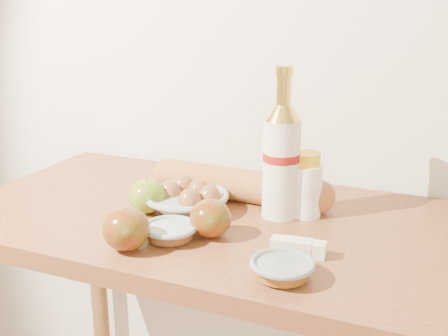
% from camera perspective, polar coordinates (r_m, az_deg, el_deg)
% --- Properties ---
extents(back_wall, '(3.50, 0.02, 2.60)m').
position_cam_1_polar(back_wall, '(1.43, 5.92, 14.89)').
color(back_wall, silver).
rests_on(back_wall, ground).
extents(table, '(1.20, 0.60, 0.90)m').
position_cam_1_polar(table, '(1.26, 0.55, -10.20)').
color(table, brown).
rests_on(table, ground).
extents(bourbon_bottle, '(0.10, 0.10, 0.32)m').
position_cam_1_polar(bourbon_bottle, '(1.18, 5.86, 1.06)').
color(bourbon_bottle, beige).
rests_on(bourbon_bottle, table).
extents(cream_bottle, '(0.09, 0.09, 0.14)m').
position_cam_1_polar(cream_bottle, '(1.21, 8.29, -1.89)').
color(cream_bottle, white).
rests_on(cream_bottle, table).
extents(egg_bowl, '(0.25, 0.25, 0.07)m').
position_cam_1_polar(egg_bowl, '(1.24, -3.71, -3.18)').
color(egg_bowl, gray).
rests_on(egg_bowl, table).
extents(baguette, '(0.45, 0.08, 0.08)m').
position_cam_1_polar(baguette, '(1.29, 1.50, -1.72)').
color(baguette, '#BD7839').
rests_on(baguette, table).
extents(apple_yellowgreen, '(0.09, 0.09, 0.08)m').
position_cam_1_polar(apple_yellowgreen, '(1.23, -7.79, -2.84)').
color(apple_yellowgreen, olive).
rests_on(apple_yellowgreen, table).
extents(apple_redgreen_front, '(0.10, 0.10, 0.08)m').
position_cam_1_polar(apple_redgreen_front, '(1.07, -9.90, -6.11)').
color(apple_redgreen_front, maroon).
rests_on(apple_redgreen_front, table).
extents(apple_redgreen_right, '(0.10, 0.10, 0.08)m').
position_cam_1_polar(apple_redgreen_right, '(1.11, -1.36, -5.12)').
color(apple_redgreen_right, maroon).
rests_on(apple_redgreen_right, table).
extents(sugar_bowl, '(0.14, 0.14, 0.03)m').
position_cam_1_polar(sugar_bowl, '(1.11, -5.47, -6.44)').
color(sugar_bowl, '#8F9C96').
rests_on(sugar_bowl, table).
extents(syrup_bowl, '(0.14, 0.14, 0.03)m').
position_cam_1_polar(syrup_bowl, '(0.97, 5.94, -10.14)').
color(syrup_bowl, gray).
rests_on(syrup_bowl, table).
extents(butter_stick, '(0.10, 0.04, 0.03)m').
position_cam_1_polar(butter_stick, '(1.05, 7.55, -7.98)').
color(butter_stick, beige).
rests_on(butter_stick, table).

